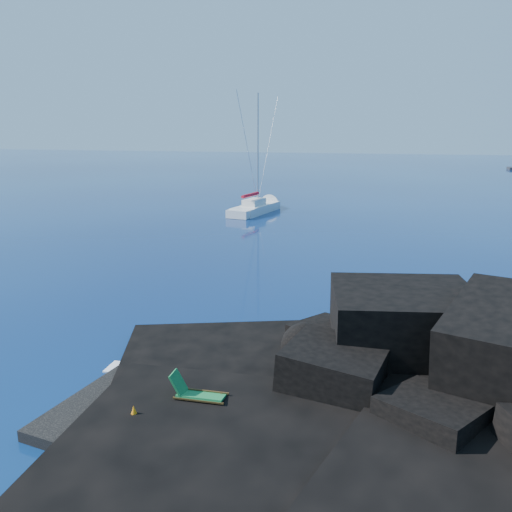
{
  "coord_description": "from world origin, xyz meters",
  "views": [
    {
      "loc": [
        10.0,
        -11.76,
        8.42
      ],
      "look_at": [
        2.25,
        12.9,
        2.0
      ],
      "focal_mm": 35.0,
      "sensor_mm": 36.0,
      "label": 1
    }
  ],
  "objects_px": {
    "deck_chair": "(201,389)",
    "marker_cone": "(134,414)",
    "distant_boat_a": "(511,169)",
    "sunbather": "(235,392)",
    "sailboat": "(256,213)"
  },
  "relations": [
    {
      "from": "distant_boat_a",
      "to": "sunbather",
      "type": "bearing_deg",
      "value": -103.97
    },
    {
      "from": "sunbather",
      "to": "distant_boat_a",
      "type": "height_order",
      "value": "sunbather"
    },
    {
      "from": "deck_chair",
      "to": "marker_cone",
      "type": "distance_m",
      "value": 2.05
    },
    {
      "from": "deck_chair",
      "to": "marker_cone",
      "type": "xyz_separation_m",
      "value": [
        -1.48,
        -1.38,
        -0.3
      ]
    },
    {
      "from": "distant_boat_a",
      "to": "deck_chair",
      "type": "bearing_deg",
      "value": -104.24
    },
    {
      "from": "deck_chair",
      "to": "distant_boat_a",
      "type": "height_order",
      "value": "deck_chair"
    },
    {
      "from": "sailboat",
      "to": "deck_chair",
      "type": "distance_m",
      "value": 39.77
    },
    {
      "from": "sunbather",
      "to": "distant_boat_a",
      "type": "distance_m",
      "value": 119.84
    },
    {
      "from": "sunbather",
      "to": "distant_boat_a",
      "type": "relative_size",
      "value": 0.42
    },
    {
      "from": "sailboat",
      "to": "deck_chair",
      "type": "height_order",
      "value": "sailboat"
    },
    {
      "from": "sailboat",
      "to": "deck_chair",
      "type": "xyz_separation_m",
      "value": [
        10.34,
        -38.39,
        0.91
      ]
    },
    {
      "from": "sailboat",
      "to": "marker_cone",
      "type": "height_order",
      "value": "sailboat"
    },
    {
      "from": "sailboat",
      "to": "distant_boat_a",
      "type": "relative_size",
      "value": 3.07
    },
    {
      "from": "deck_chair",
      "to": "distant_boat_a",
      "type": "xyz_separation_m",
      "value": [
        27.18,
        117.7,
        -0.91
      ]
    },
    {
      "from": "deck_chair",
      "to": "sailboat",
      "type": "bearing_deg",
      "value": 100.18
    }
  ]
}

